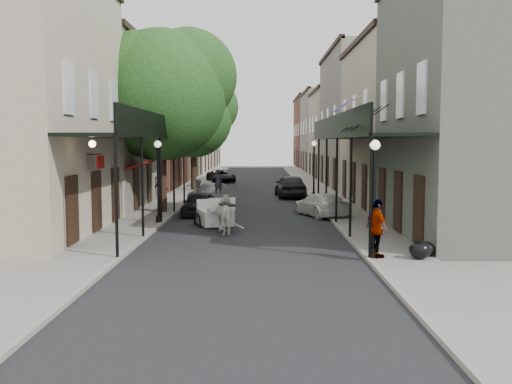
{
  "coord_description": "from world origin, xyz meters",
  "views": [
    {
      "loc": [
        0.53,
        -19.78,
        3.76
      ],
      "look_at": [
        0.35,
        4.88,
        1.6
      ],
      "focal_mm": 40.0,
      "sensor_mm": 36.0,
      "label": 1
    }
  ],
  "objects_px": {
    "pedestrian_sidewalk_right": "(377,229)",
    "car_right_near": "(321,205)",
    "lamppost_right_near": "(374,197)",
    "pedestrian_walking": "(199,194)",
    "car_left_near": "(199,204)",
    "tree_near": "(169,90)",
    "car_right_far": "(290,186)",
    "horse": "(228,215)",
    "pedestrian_sidewalk_left": "(160,187)",
    "tree_far": "(198,115)",
    "lamppost_right_far": "(314,168)",
    "lamppost_left": "(158,180)",
    "car_left_mid": "(209,194)",
    "carriage": "(213,203)",
    "car_left_far": "(221,176)"
  },
  "relations": [
    {
      "from": "horse",
      "to": "carriage",
      "type": "distance_m",
      "value": 2.43
    },
    {
      "from": "car_right_near",
      "to": "car_right_far",
      "type": "xyz_separation_m",
      "value": [
        -1.0,
        10.0,
        0.19
      ]
    },
    {
      "from": "tree_near",
      "to": "car_left_near",
      "type": "height_order",
      "value": "tree_near"
    },
    {
      "from": "lamppost_left",
      "to": "carriage",
      "type": "height_order",
      "value": "lamppost_left"
    },
    {
      "from": "pedestrian_sidewalk_left",
      "to": "car_left_mid",
      "type": "bearing_deg",
      "value": 125.15
    },
    {
      "from": "car_left_far",
      "to": "lamppost_left",
      "type": "bearing_deg",
      "value": -112.82
    },
    {
      "from": "tree_far",
      "to": "lamppost_right_far",
      "type": "height_order",
      "value": "tree_far"
    },
    {
      "from": "tree_far",
      "to": "car_left_far",
      "type": "xyz_separation_m",
      "value": [
        1.1,
        9.57,
        -5.25
      ]
    },
    {
      "from": "lamppost_right_near",
      "to": "tree_near",
      "type": "bearing_deg",
      "value": 124.27
    },
    {
      "from": "lamppost_right_far",
      "to": "car_left_far",
      "type": "height_order",
      "value": "lamppost_right_far"
    },
    {
      "from": "pedestrian_sidewalk_right",
      "to": "car_right_near",
      "type": "xyz_separation_m",
      "value": [
        -0.6,
        11.0,
        -0.45
      ]
    },
    {
      "from": "tree_near",
      "to": "car_left_far",
      "type": "distance_m",
      "value": 24.32
    },
    {
      "from": "car_left_near",
      "to": "carriage",
      "type": "bearing_deg",
      "value": -68.47
    },
    {
      "from": "car_right_near",
      "to": "lamppost_right_far",
      "type": "bearing_deg",
      "value": -113.05
    },
    {
      "from": "tree_near",
      "to": "car_right_far",
      "type": "bearing_deg",
      "value": 52.39
    },
    {
      "from": "tree_far",
      "to": "carriage",
      "type": "height_order",
      "value": "tree_far"
    },
    {
      "from": "car_right_far",
      "to": "car_right_near",
      "type": "bearing_deg",
      "value": 92.0
    },
    {
      "from": "lamppost_right_far",
      "to": "car_left_far",
      "type": "relative_size",
      "value": 0.88
    },
    {
      "from": "pedestrian_walking",
      "to": "pedestrian_sidewalk_right",
      "type": "relative_size",
      "value": 0.93
    },
    {
      "from": "car_left_mid",
      "to": "car_right_near",
      "type": "distance_m",
      "value": 8.45
    },
    {
      "from": "car_left_mid",
      "to": "car_right_near",
      "type": "bearing_deg",
      "value": -26.68
    },
    {
      "from": "tree_far",
      "to": "car_left_far",
      "type": "relative_size",
      "value": 2.04
    },
    {
      "from": "lamppost_left",
      "to": "car_left_mid",
      "type": "xyz_separation_m",
      "value": [
        1.5,
        8.74,
        -1.42
      ]
    },
    {
      "from": "lamppost_right_far",
      "to": "pedestrian_sidewalk_left",
      "type": "height_order",
      "value": "lamppost_right_far"
    },
    {
      "from": "pedestrian_walking",
      "to": "car_left_near",
      "type": "distance_m",
      "value": 2.65
    },
    {
      "from": "lamppost_left",
      "to": "car_right_far",
      "type": "distance_m",
      "value": 14.68
    },
    {
      "from": "car_right_far",
      "to": "carriage",
      "type": "bearing_deg",
      "value": 68.59
    },
    {
      "from": "pedestrian_sidewalk_left",
      "to": "car_left_mid",
      "type": "height_order",
      "value": "pedestrian_sidewalk_left"
    },
    {
      "from": "pedestrian_walking",
      "to": "pedestrian_sidewalk_right",
      "type": "bearing_deg",
      "value": -81.41
    },
    {
      "from": "lamppost_right_near",
      "to": "car_left_mid",
      "type": "height_order",
      "value": "lamppost_right_near"
    },
    {
      "from": "car_left_mid",
      "to": "car_right_far",
      "type": "distance_m",
      "value": 6.72
    },
    {
      "from": "tree_near",
      "to": "carriage",
      "type": "relative_size",
      "value": 3.71
    },
    {
      "from": "tree_far",
      "to": "car_left_near",
      "type": "bearing_deg",
      "value": -83.68
    },
    {
      "from": "pedestrian_sidewalk_right",
      "to": "car_left_near",
      "type": "height_order",
      "value": "pedestrian_sidewalk_right"
    },
    {
      "from": "carriage",
      "to": "pedestrian_walking",
      "type": "relative_size",
      "value": 1.51
    },
    {
      "from": "car_left_far",
      "to": "horse",
      "type": "bearing_deg",
      "value": -106.42
    },
    {
      "from": "carriage",
      "to": "car_right_near",
      "type": "xyz_separation_m",
      "value": [
        5.2,
        3.15,
        -0.41
      ]
    },
    {
      "from": "pedestrian_sidewalk_right",
      "to": "tree_far",
      "type": "bearing_deg",
      "value": -3.98
    },
    {
      "from": "car_left_near",
      "to": "car_right_far",
      "type": "height_order",
      "value": "car_right_far"
    },
    {
      "from": "tree_near",
      "to": "pedestrian_walking",
      "type": "xyz_separation_m",
      "value": [
        1.31,
        1.77,
        -5.63
      ]
    },
    {
      "from": "tree_near",
      "to": "lamppost_left",
      "type": "distance_m",
      "value": 6.1
    },
    {
      "from": "pedestrian_walking",
      "to": "car_left_far",
      "type": "height_order",
      "value": "pedestrian_walking"
    },
    {
      "from": "lamppost_right_near",
      "to": "car_left_near",
      "type": "height_order",
      "value": "lamppost_right_near"
    },
    {
      "from": "lamppost_right_near",
      "to": "car_right_far",
      "type": "height_order",
      "value": "lamppost_right_near"
    },
    {
      "from": "car_left_mid",
      "to": "lamppost_left",
      "type": "bearing_deg",
      "value": -83.63
    },
    {
      "from": "pedestrian_walking",
      "to": "pedestrian_sidewalk_right",
      "type": "xyz_separation_m",
      "value": [
        7.08,
        -13.94,
        0.19
      ]
    },
    {
      "from": "pedestrian_walking",
      "to": "pedestrian_sidewalk_left",
      "type": "bearing_deg",
      "value": 106.39
    },
    {
      "from": "tree_near",
      "to": "horse",
      "type": "distance_m",
      "value": 9.37
    },
    {
      "from": "lamppost_right_near",
      "to": "car_right_near",
      "type": "xyz_separation_m",
      "value": [
        -0.5,
        11.0,
        -1.45
      ]
    },
    {
      "from": "tree_far",
      "to": "car_left_mid",
      "type": "distance_m",
      "value": 10.91
    }
  ]
}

